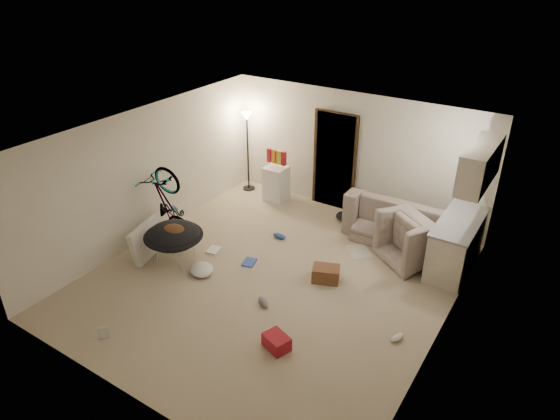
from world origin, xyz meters
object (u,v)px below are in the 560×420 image
Objects in this scene: kitchen_counter at (456,245)px; mini_fridge at (276,183)px; bicycle at (170,220)px; saucer_chair at (174,240)px; armchair at (420,242)px; sofa at (403,224)px; drink_case_a at (326,274)px; drink_case_b at (277,342)px; juicer at (271,334)px; floor_lamp at (247,135)px; tv_box at (148,239)px.

kitchen_counter is 1.96× the size of mini_fridge.
bicycle is 1.57× the size of saucer_chair.
kitchen_counter is 4.05m from mini_fridge.
sofa is at bearing -10.17° from armchair.
kitchen_counter is 2.29m from drink_case_a.
sofa is 0.71m from armchair.
sofa is 2.08m from drink_case_a.
armchair reaches higher than drink_case_b.
bicycle is at bearing 158.22° from juicer.
saucer_chair is at bearing 42.41° from sofa.
drink_case_b is at bearing -114.72° from bicycle.
bicycle is (-4.73, -1.97, -0.02)m from kitchen_counter.
armchair is at bearing -174.75° from kitchen_counter.
tv_box is at bearing -88.21° from floor_lamp.
mini_fridge is at bearing -18.12° from bicycle.
drink_case_a is 1.78m from drink_case_b.
kitchen_counter is at bearing 21.41° from drink_case_a.
kitchen_counter is 3.40× the size of drink_case_a.
mini_fridge is 3.19m from tv_box.
bicycle is at bearing 166.57° from drink_case_a.
floor_lamp is at bearing 77.66° from tv_box.
drink_case_a is at bearing -34.68° from floor_lamp.
armchair is 1.10× the size of tv_box.
mini_fridge is 0.75× the size of saucer_chair.
juicer is at bearing -110.77° from drink_case_a.
juicer is at bearing -50.43° from floor_lamp.
sofa is 2.78× the size of mini_fridge.
sofa is at bearing 103.80° from drink_case_b.
saucer_chair is at bearing -77.78° from floor_lamp.
tv_box is at bearing -151.63° from kitchen_counter.
mini_fridge is (0.72, 2.52, -0.04)m from bicycle.
mini_fridge reaches higher than sofa.
kitchen_counter reaches higher than armchair.
floor_lamp is 0.85× the size of sofa.
mini_fridge is at bearing 24.98° from armchair.
bicycle reaches higher than juicer.
bicycle is at bearing 32.39° from sofa.
juicer is (2.37, -3.76, -0.30)m from mini_fridge.
saucer_chair is (-4.15, -2.47, -0.01)m from kitchen_counter.
floor_lamp is 2.37× the size of mini_fridge.
sofa is at bearing 25.42° from tv_box.
drink_case_b is (-1.48, -3.32, -0.34)m from kitchen_counter.
floor_lamp is at bearing -4.34° from sofa.
armchair reaches higher than tv_box.
sofa is at bearing -58.57° from bicycle.
juicer is at bearing 106.54° from armchair.
kitchen_counter is at bearing 14.24° from tv_box.
saucer_chair is 2.64m from juicer.
tv_box reaches higher than drink_case_b.
mini_fridge is 0.84× the size of tv_box.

